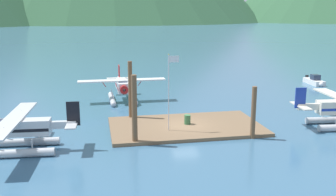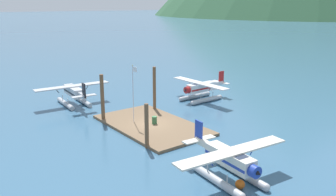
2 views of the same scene
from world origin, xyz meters
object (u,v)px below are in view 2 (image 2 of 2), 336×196
object	(u,v)px
seaplane_silver_port_aft	(74,94)
seaplane_cream_stbd_aft	(230,162)
fuel_drum	(154,120)
mooring_buoy	(240,184)
seaplane_white_bow_left	(201,90)
flagpole	(133,88)

from	to	relation	value
seaplane_silver_port_aft	seaplane_cream_stbd_aft	bearing A→B (deg)	2.16
fuel_drum	mooring_buoy	bearing A→B (deg)	-10.80
seaplane_white_bow_left	flagpole	bearing A→B (deg)	-76.60
flagpole	seaplane_silver_port_aft	xyz separation A→B (m)	(-12.29, -2.26, -2.88)
fuel_drum	seaplane_cream_stbd_aft	xyz separation A→B (m)	(14.22, -2.68, 0.84)
flagpole	fuel_drum	distance (m)	4.47
flagpole	seaplane_cream_stbd_aft	xyz separation A→B (m)	(16.19, -1.18, -2.88)
mooring_buoy	seaplane_white_bow_left	world-z (taller)	seaplane_white_bow_left
flagpole	seaplane_white_bow_left	xyz separation A→B (m)	(-3.21, 13.47, -2.88)
flagpole	seaplane_white_bow_left	size ratio (longest dim) A/B	0.65
seaplane_silver_port_aft	seaplane_white_bow_left	xyz separation A→B (m)	(9.08, 15.73, 0.00)
flagpole	seaplane_silver_port_aft	world-z (taller)	flagpole
flagpole	fuel_drum	size ratio (longest dim) A/B	7.68
fuel_drum	seaplane_white_bow_left	bearing A→B (deg)	113.39
flagpole	mooring_buoy	world-z (taller)	flagpole
mooring_buoy	seaplane_white_bow_left	distance (m)	25.65
mooring_buoy	seaplane_cream_stbd_aft	world-z (taller)	seaplane_cream_stbd_aft
fuel_drum	seaplane_white_bow_left	size ratio (longest dim) A/B	0.08
mooring_buoy	seaplane_silver_port_aft	bearing A→B (deg)	-178.51
seaplane_cream_stbd_aft	seaplane_white_bow_left	xyz separation A→B (m)	(-19.39, 14.65, 0.00)
fuel_drum	seaplane_cream_stbd_aft	size ratio (longest dim) A/B	0.08
flagpole	seaplane_white_bow_left	world-z (taller)	flagpole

